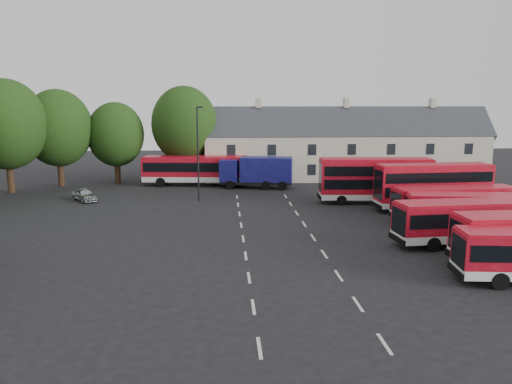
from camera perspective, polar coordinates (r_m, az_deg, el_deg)
ground at (r=33.49m, az=-1.34°, el=-6.27°), size 140.00×140.00×0.00m
lane_markings at (r=35.59m, az=2.56°, el=-5.28°), size 5.15×33.80×0.01m
treeline at (r=55.07m, az=-24.55°, el=6.34°), size 29.92×32.59×12.01m
terrace_houses at (r=64.20m, az=10.11°, el=4.97°), size 35.70×7.13×10.06m
bus_row_c at (r=36.52m, az=23.65°, el=-2.81°), size 10.87×3.36×3.02m
bus_row_d at (r=40.68m, az=23.65°, el=-1.77°), size 10.04×3.60×2.78m
bus_row_e at (r=43.23m, az=21.76°, el=-0.94°), size 10.13×3.00×2.83m
bus_dd_south at (r=46.85m, az=19.58°, el=0.85°), size 10.33×3.06×4.18m
bus_dd_north at (r=48.80m, az=13.49°, el=1.60°), size 10.65×3.05×4.31m
bus_north at (r=58.27m, az=-6.92°, el=2.75°), size 12.27×3.86×3.41m
box_truck at (r=55.97m, az=0.16°, el=2.44°), size 8.34×3.91×3.51m
silver_car at (r=51.59m, az=-19.03°, el=-0.30°), size 3.30×3.79×1.23m
lamppost at (r=48.60m, az=-6.63°, el=4.66°), size 0.64×0.30×9.15m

